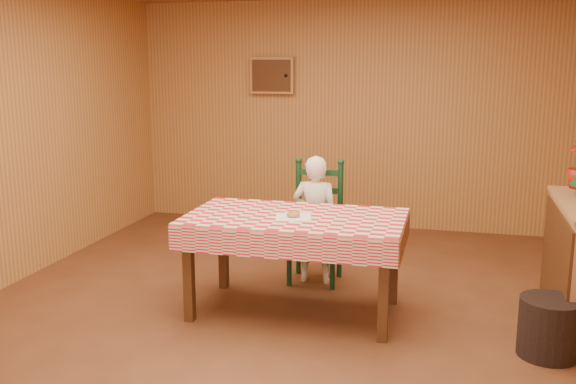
# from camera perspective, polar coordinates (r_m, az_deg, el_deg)

# --- Properties ---
(ground) EXTENTS (6.00, 6.00, 0.00)m
(ground) POSITION_cam_1_polar(r_m,az_deg,el_deg) (4.92, -0.60, -11.37)
(ground) COLOR brown
(ground) RESTS_ON ground
(cabin_walls) EXTENTS (5.10, 6.05, 2.65)m
(cabin_walls) POSITION_cam_1_polar(r_m,az_deg,el_deg) (5.04, 0.94, 10.53)
(cabin_walls) COLOR #C28646
(cabin_walls) RESTS_ON ground
(dining_table) EXTENTS (1.66, 0.96, 0.77)m
(dining_table) POSITION_cam_1_polar(r_m,az_deg,el_deg) (4.87, 0.63, -3.05)
(dining_table) COLOR #4E2C14
(dining_table) RESTS_ON ground
(ladder_chair) EXTENTS (0.44, 0.40, 1.08)m
(ladder_chair) POSITION_cam_1_polar(r_m,az_deg,el_deg) (5.66, 2.54, -2.90)
(ladder_chair) COLOR #103218
(ladder_chair) RESTS_ON ground
(seated_child) EXTENTS (0.41, 0.27, 1.12)m
(seated_child) POSITION_cam_1_polar(r_m,az_deg,el_deg) (5.59, 2.43, -2.46)
(seated_child) COLOR white
(seated_child) RESTS_ON ground
(napkin) EXTENTS (0.31, 0.31, 0.00)m
(napkin) POSITION_cam_1_polar(r_m,az_deg,el_deg) (4.80, 0.49, -2.23)
(napkin) COLOR white
(napkin) RESTS_ON dining_table
(donut) EXTENTS (0.12, 0.12, 0.03)m
(donut) POSITION_cam_1_polar(r_m,az_deg,el_deg) (4.80, 0.49, -2.01)
(donut) COLOR #B38740
(donut) RESTS_ON napkin
(storage_bin) EXTENTS (0.47, 0.47, 0.39)m
(storage_bin) POSITION_cam_1_polar(r_m,az_deg,el_deg) (4.64, 22.18, -11.09)
(storage_bin) COLOR black
(storage_bin) RESTS_ON ground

